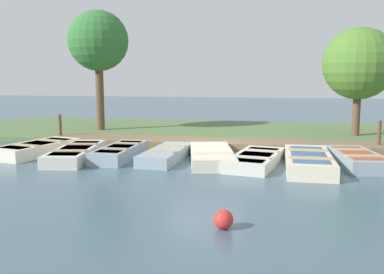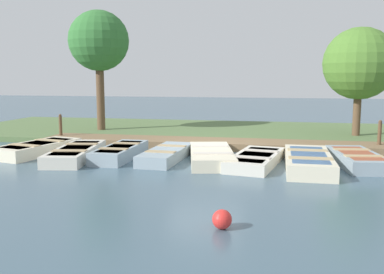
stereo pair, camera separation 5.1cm
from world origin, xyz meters
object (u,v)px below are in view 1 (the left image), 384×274
at_px(rowboat_7, 357,159).
at_px(rowboat_5, 256,159).
at_px(rowboat_1, 76,153).
at_px(park_tree_left, 359,64).
at_px(rowboat_0, 38,148).
at_px(park_tree_far_left, 98,42).
at_px(rowboat_2, 120,152).
at_px(mooring_post_far, 379,136).
at_px(rowboat_3, 167,154).
at_px(rowboat_6, 308,161).
at_px(mooring_post_near, 60,128).
at_px(buoy, 223,219).
at_px(rowboat_4, 211,155).

bearing_deg(rowboat_7, rowboat_5, -88.66).
height_order(rowboat_1, park_tree_left, park_tree_left).
distance_m(rowboat_0, rowboat_1, 1.67).
bearing_deg(park_tree_far_left, rowboat_0, -0.44).
distance_m(rowboat_2, park_tree_far_left, 7.15).
height_order(rowboat_0, mooring_post_far, mooring_post_far).
distance_m(rowboat_3, mooring_post_far, 7.30).
xyz_separation_m(rowboat_7, park_tree_left, (-5.20, 0.81, 2.87)).
bearing_deg(rowboat_6, rowboat_0, -93.51).
height_order(rowboat_3, rowboat_7, rowboat_7).
bearing_deg(rowboat_2, mooring_post_near, -128.06).
bearing_deg(buoy, rowboat_2, -144.88).
xyz_separation_m(rowboat_0, rowboat_4, (0.05, 5.85, -0.02)).
bearing_deg(rowboat_1, mooring_post_far, 98.46).
relative_size(rowboat_4, mooring_post_near, 3.16).
relative_size(rowboat_3, rowboat_4, 0.88).
relative_size(mooring_post_far, buoy, 3.29).
relative_size(rowboat_1, rowboat_7, 1.19).
bearing_deg(rowboat_5, rowboat_0, -82.38).
xyz_separation_m(mooring_post_near, park_tree_left, (-2.74, 11.50, 2.50)).
relative_size(rowboat_1, park_tree_far_left, 0.65).
bearing_deg(rowboat_1, rowboat_4, 86.11).
relative_size(rowboat_6, mooring_post_near, 3.06).
height_order(rowboat_4, mooring_post_near, mooring_post_near).
bearing_deg(rowboat_6, park_tree_far_left, -123.29).
distance_m(buoy, park_tree_far_left, 13.50).
relative_size(rowboat_1, buoy, 10.52).
distance_m(rowboat_0, rowboat_4, 5.85).
bearing_deg(rowboat_1, park_tree_left, 112.65).
bearing_deg(rowboat_3, rowboat_6, 86.91).
bearing_deg(rowboat_7, rowboat_2, -95.78).
relative_size(mooring_post_near, mooring_post_far, 1.00).
relative_size(rowboat_4, park_tree_left, 0.78).
distance_m(rowboat_2, mooring_post_near, 4.51).
relative_size(rowboat_0, rowboat_2, 1.11).
bearing_deg(rowboat_0, mooring_post_near, -154.44).
distance_m(mooring_post_near, buoy, 11.32).
bearing_deg(buoy, rowboat_4, -169.32).
xyz_separation_m(rowboat_7, buoy, (5.98, -3.16, -0.03)).
xyz_separation_m(mooring_post_near, buoy, (8.45, 7.52, -0.39)).
bearing_deg(buoy, mooring_post_near, -138.31).
bearing_deg(mooring_post_far, park_tree_far_left, -102.57).
bearing_deg(rowboat_4, park_tree_left, 124.76).
bearing_deg(mooring_post_near, rowboat_2, 51.88).
bearing_deg(mooring_post_far, rowboat_3, -68.11).
distance_m(rowboat_0, rowboat_3, 4.44).
relative_size(rowboat_0, mooring_post_near, 2.89).
bearing_deg(park_tree_left, rowboat_4, -42.95).
xyz_separation_m(rowboat_2, rowboat_6, (0.40, 5.74, 0.01)).
height_order(rowboat_6, rowboat_7, rowboat_6).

